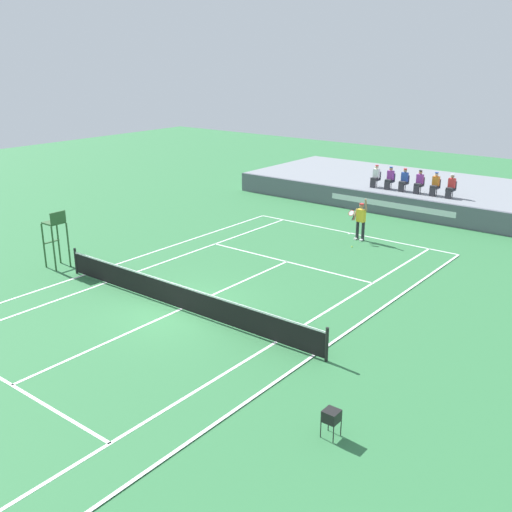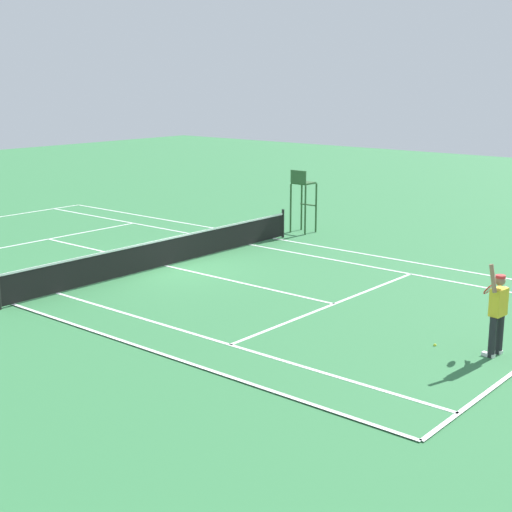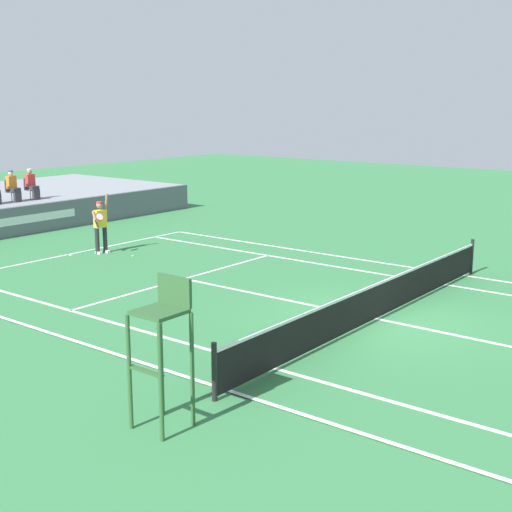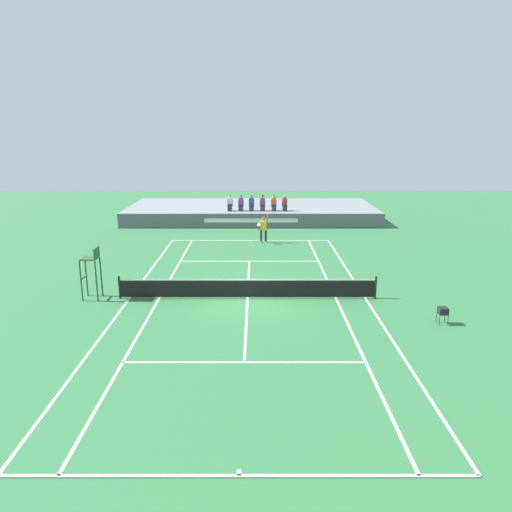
{
  "view_description": "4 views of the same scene",
  "coord_description": "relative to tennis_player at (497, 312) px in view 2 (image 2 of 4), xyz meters",
  "views": [
    {
      "loc": [
        13.84,
        -13.38,
        8.46
      ],
      "look_at": [
        0.27,
        3.92,
        1.0
      ],
      "focal_mm": 41.74,
      "sensor_mm": 36.0,
      "label": 1
    },
    {
      "loc": [
        15.97,
        17.16,
        5.86
      ],
      "look_at": [
        0.27,
        3.92,
        1.0
      ],
      "focal_mm": 53.0,
      "sensor_mm": 36.0,
      "label": 2
    },
    {
      "loc": [
        -14.55,
        -7.63,
        5.12
      ],
      "look_at": [
        0.27,
        3.92,
        1.0
      ],
      "focal_mm": 49.24,
      "sensor_mm": 36.0,
      "label": 3
    },
    {
      "loc": [
        0.39,
        -21.19,
        7.67
      ],
      "look_at": [
        0.27,
        3.92,
        1.0
      ],
      "focal_mm": 33.8,
      "sensor_mm": 36.0,
      "label": 4
    }
  ],
  "objects": [
    {
      "name": "court",
      "position": [
        -0.9,
        -11.18,
        -0.98
      ],
      "size": [
        11.08,
        23.88,
        0.03
      ],
      "color": "#337542",
      "rests_on": "ground"
    },
    {
      "name": "tennis_ball",
      "position": [
        0.3,
        -1.25,
        -0.96
      ],
      "size": [
        0.07,
        0.07,
        0.07
      ],
      "primitive_type": "sphere",
      "color": "#D1E533",
      "rests_on": "ground"
    },
    {
      "name": "net",
      "position": [
        -0.9,
        -11.18,
        -0.47
      ],
      "size": [
        11.98,
        0.1,
        1.07
      ],
      "color": "black",
      "rests_on": "ground"
    },
    {
      "name": "umpire_chair",
      "position": [
        -8.04,
        -11.18,
        0.56
      ],
      "size": [
        0.77,
        0.77,
        2.44
      ],
      "color": "#2D562D",
      "rests_on": "ground"
    },
    {
      "name": "ground_plane",
      "position": [
        -0.9,
        -11.18,
        -0.99
      ],
      "size": [
        80.0,
        80.0,
        0.0
      ],
      "primitive_type": "plane",
      "color": "#337542"
    },
    {
      "name": "tennis_player",
      "position": [
        0.0,
        0.0,
        0.0
      ],
      "size": [
        0.79,
        0.62,
        2.08
      ],
      "color": "#232328",
      "rests_on": "ground"
    }
  ]
}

